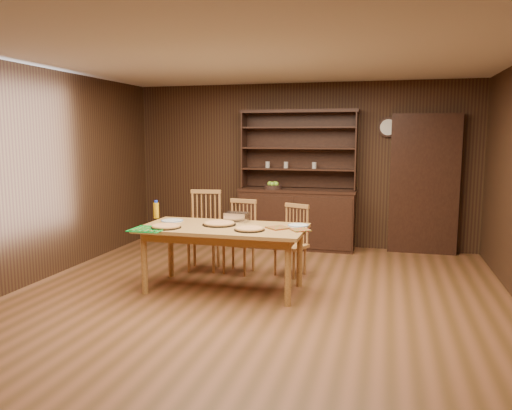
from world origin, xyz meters
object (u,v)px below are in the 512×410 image
(chair_center, at_px, (241,234))
(chair_right, at_px, (293,238))
(dining_table, at_px, (223,233))
(juice_bottle, at_px, (156,210))
(china_hutch, at_px, (297,211))
(chair_left, at_px, (205,227))

(chair_center, xyz_separation_m, chair_right, (0.69, 0.05, -0.02))
(dining_table, relative_size, chair_center, 1.97)
(chair_center, xyz_separation_m, juice_bottle, (-0.96, -0.49, 0.35))
(china_hutch, relative_size, juice_bottle, 9.68)
(dining_table, bearing_deg, juice_bottle, 161.71)
(chair_left, height_order, chair_center, chair_left)
(dining_table, xyz_separation_m, chair_center, (-0.04, 0.82, -0.17))
(juice_bottle, bearing_deg, chair_left, 49.28)
(dining_table, xyz_separation_m, chair_left, (-0.55, 0.85, -0.11))
(china_hutch, relative_size, chair_left, 2.06)
(chair_right, bearing_deg, juice_bottle, -139.36)
(china_hutch, distance_m, chair_center, 1.65)
(chair_right, bearing_deg, chair_left, -156.55)
(dining_table, relative_size, juice_bottle, 8.33)
(chair_center, distance_m, juice_bottle, 1.13)
(china_hutch, distance_m, chair_right, 1.55)
(china_hutch, height_order, dining_table, china_hutch)
(dining_table, height_order, chair_left, chair_left)
(dining_table, height_order, chair_right, chair_right)
(china_hutch, relative_size, chair_center, 2.29)
(china_hutch, relative_size, dining_table, 1.16)
(chair_left, xyz_separation_m, chair_center, (0.51, -0.03, -0.06))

